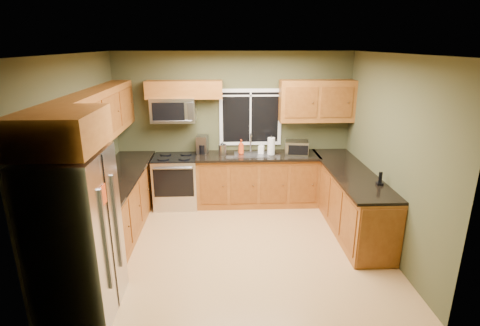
{
  "coord_description": "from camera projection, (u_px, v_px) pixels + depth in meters",
  "views": [
    {
      "loc": [
        -0.17,
        -4.86,
        2.83
      ],
      "look_at": [
        0.05,
        0.35,
        1.15
      ],
      "focal_mm": 28.0,
      "sensor_mm": 36.0,
      "label": 1
    }
  ],
  "objects": [
    {
      "name": "back_wall",
      "position": [
        234.0,
        128.0,
        6.79
      ],
      "size": [
        4.2,
        0.0,
        4.2
      ],
      "primitive_type": "plane",
      "rotation": [
        1.57,
        0.0,
        0.0
      ],
      "color": "#424328",
      "rests_on": "ground"
    },
    {
      "name": "window",
      "position": [
        250.0,
        117.0,
        6.73
      ],
      "size": [
        1.12,
        0.03,
        1.02
      ],
      "color": "white",
      "rests_on": "back_wall"
    },
    {
      "name": "range",
      "position": [
        176.0,
        181.0,
        6.71
      ],
      "size": [
        0.76,
        0.69,
        0.94
      ],
      "color": "#B7B7BC",
      "rests_on": "ground"
    },
    {
      "name": "ceiling",
      "position": [
        237.0,
        54.0,
        4.67
      ],
      "size": [
        4.2,
        4.2,
        0.0
      ],
      "primitive_type": "plane",
      "rotation": [
        3.14,
        0.0,
        0.0
      ],
      "color": "white",
      "rests_on": "back_wall"
    },
    {
      "name": "toaster_oven",
      "position": [
        297.0,
        148.0,
        6.59
      ],
      "size": [
        0.44,
        0.36,
        0.25
      ],
      "color": "#B7B7BC",
      "rests_on": "countertop_back"
    },
    {
      "name": "paper_towel_roll",
      "position": [
        271.0,
        146.0,
        6.6
      ],
      "size": [
        0.17,
        0.17,
        0.33
      ],
      "color": "white",
      "rests_on": "countertop_back"
    },
    {
      "name": "upper_cabinet_over_fridge",
      "position": [
        60.0,
        131.0,
        3.57
      ],
      "size": [
        0.72,
        0.9,
        0.38
      ],
      "primitive_type": "cube",
      "color": "brown",
      "rests_on": "left_wall"
    },
    {
      "name": "countertop_left",
      "position": [
        118.0,
        177.0,
        5.59
      ],
      "size": [
        0.65,
        2.65,
        0.04
      ],
      "primitive_type": "cube",
      "color": "black",
      "rests_on": "base_cabinets_left"
    },
    {
      "name": "right_wall",
      "position": [
        389.0,
        155.0,
        5.17
      ],
      "size": [
        0.0,
        3.6,
        3.6
      ],
      "primitive_type": "plane",
      "rotation": [
        1.57,
        0.0,
        -1.57
      ],
      "color": "#424328",
      "rests_on": "ground"
    },
    {
      "name": "upper_cabinets_back_left",
      "position": [
        184.0,
        89.0,
        6.38
      ],
      "size": [
        1.3,
        0.33,
        0.3
      ],
      "primitive_type": "cube",
      "color": "brown",
      "rests_on": "back_wall"
    },
    {
      "name": "upper_cabinets_back_right",
      "position": [
        317.0,
        101.0,
        6.54
      ],
      "size": [
        1.3,
        0.33,
        0.72
      ],
      "primitive_type": "cube",
      "color": "brown",
      "rests_on": "back_wall"
    },
    {
      "name": "floor",
      "position": [
        238.0,
        245.0,
        5.49
      ],
      "size": [
        4.2,
        4.2,
        0.0
      ],
      "primitive_type": "plane",
      "color": "tan",
      "rests_on": "ground"
    },
    {
      "name": "base_cabinets_peninsula",
      "position": [
        349.0,
        200.0,
        5.95
      ],
      "size": [
        0.6,
        2.52,
        0.9
      ],
      "color": "brown",
      "rests_on": "ground"
    },
    {
      "name": "soap_bottle_a",
      "position": [
        241.0,
        147.0,
        6.63
      ],
      "size": [
        0.13,
        0.13,
        0.26
      ],
      "primitive_type": "imported",
      "rotation": [
        0.0,
        0.0,
        0.38
      ],
      "color": "red",
      "rests_on": "countertop_back"
    },
    {
      "name": "left_wall",
      "position": [
        81.0,
        159.0,
        5.0
      ],
      "size": [
        0.0,
        3.6,
        3.6
      ],
      "primitive_type": "plane",
      "rotation": [
        1.57,
        0.0,
        1.57
      ],
      "color": "#424328",
      "rests_on": "ground"
    },
    {
      "name": "kettle",
      "position": [
        222.0,
        149.0,
        6.55
      ],
      "size": [
        0.16,
        0.16,
        0.24
      ],
      "color": "#B7B7BC",
      "rests_on": "countertop_back"
    },
    {
      "name": "cordless_phone",
      "position": [
        380.0,
        181.0,
        5.2
      ],
      "size": [
        0.09,
        0.09,
        0.19
      ],
      "color": "black",
      "rests_on": "countertop_peninsula"
    },
    {
      "name": "soap_bottle_b",
      "position": [
        261.0,
        148.0,
        6.66
      ],
      "size": [
        0.12,
        0.12,
        0.21
      ],
      "primitive_type": "imported",
      "rotation": [
        0.0,
        0.0,
        -0.29
      ],
      "color": "white",
      "rests_on": "countertop_back"
    },
    {
      "name": "upper_cabinets_left",
      "position": [
        100.0,
        115.0,
        5.3
      ],
      "size": [
        0.33,
        2.65,
        0.72
      ],
      "primitive_type": "cube",
      "color": "brown",
      "rests_on": "left_wall"
    },
    {
      "name": "refrigerator",
      "position": [
        76.0,
        236.0,
        3.91
      ],
      "size": [
        0.74,
        0.9,
        1.8
      ],
      "color": "#B7B7BC",
      "rests_on": "ground"
    },
    {
      "name": "microwave",
      "position": [
        173.0,
        110.0,
        6.45
      ],
      "size": [
        0.76,
        0.41,
        0.42
      ],
      "color": "#B7B7BC",
      "rests_on": "back_wall"
    },
    {
      "name": "base_cabinets_left",
      "position": [
        119.0,
        205.0,
        5.74
      ],
      "size": [
        0.6,
        2.65,
        0.9
      ],
      "primitive_type": "cube",
      "color": "brown",
      "rests_on": "ground"
    },
    {
      "name": "countertop_back",
      "position": [
        258.0,
        156.0,
        6.63
      ],
      "size": [
        2.17,
        0.65,
        0.04
      ],
      "primitive_type": "cube",
      "color": "black",
      "rests_on": "base_cabinets_back"
    },
    {
      "name": "base_cabinets_back",
      "position": [
        257.0,
        180.0,
        6.8
      ],
      "size": [
        2.17,
        0.6,
        0.9
      ],
      "primitive_type": "cube",
      "color": "brown",
      "rests_on": "ground"
    },
    {
      "name": "front_wall",
      "position": [
        245.0,
        215.0,
        3.37
      ],
      "size": [
        4.2,
        0.0,
        4.2
      ],
      "primitive_type": "plane",
      "rotation": [
        -1.57,
        0.0,
        0.0
      ],
      "color": "#424328",
      "rests_on": "ground"
    },
    {
      "name": "countertop_peninsula",
      "position": [
        350.0,
        172.0,
        5.81
      ],
      "size": [
        0.65,
        2.5,
        0.04
      ],
      "primitive_type": "cube",
      "color": "black",
      "rests_on": "base_cabinets_peninsula"
    },
    {
      "name": "sink",
      "position": [
        251.0,
        154.0,
        6.64
      ],
      "size": [
        0.6,
        0.42,
        0.36
      ],
      "color": "slate",
      "rests_on": "countertop_back"
    },
    {
      "name": "coffee_maker",
      "position": [
        202.0,
        145.0,
        6.7
      ],
      "size": [
        0.22,
        0.27,
        0.31
      ],
      "color": "slate",
      "rests_on": "countertop_back"
    }
  ]
}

